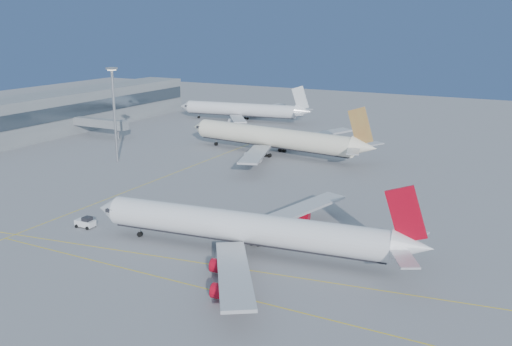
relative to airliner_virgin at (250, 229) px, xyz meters
name	(u,v)px	position (x,y,z in m)	size (l,w,h in m)	color
ground	(217,251)	(-6.02, -1.88, -4.81)	(500.00, 500.00, 0.00)	slate
terminal	(83,108)	(-120.95, 83.12, 2.70)	(18.40, 110.00, 15.00)	gray
jet_bridge	(103,123)	(-99.12, 70.12, 0.37)	(23.60, 3.60, 6.90)	gray
taxiway_lines	(172,227)	(-20.73, 4.47, -4.80)	(118.86, 140.00, 0.02)	yellow
airliner_virgin	(250,229)	(0.00, 0.00, 0.00)	(64.62, 57.66, 15.94)	white
airliner_etihad	(276,138)	(-30.70, 74.29, 0.62)	(68.38, 62.76, 17.85)	white
airliner_third	(244,110)	(-70.58, 124.91, 0.03)	(59.55, 54.44, 15.99)	white
pushback_tug	(86,222)	(-36.52, -3.79, -3.74)	(4.17, 2.65, 2.30)	white
light_mast	(114,107)	(-69.58, 43.85, 11.81)	(2.43, 2.43, 28.16)	gray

